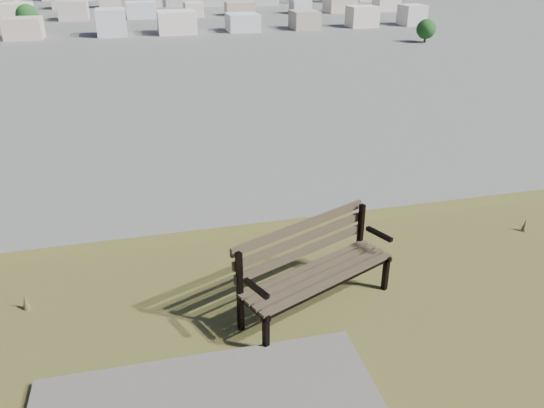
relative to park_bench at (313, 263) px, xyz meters
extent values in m
cube|color=#3E3223|center=(0.11, -0.25, -0.09)|extent=(1.64, 0.78, 0.03)
cube|color=#3E3223|center=(0.06, -0.15, -0.09)|extent=(1.64, 0.78, 0.03)
cube|color=#3E3223|center=(0.02, -0.04, -0.09)|extent=(1.64, 0.78, 0.03)
cube|color=#3E3223|center=(-0.03, 0.07, -0.09)|extent=(1.64, 0.78, 0.03)
cube|color=#3E3223|center=(-0.06, 0.14, 0.07)|extent=(1.62, 0.74, 0.10)
cube|color=#3E3223|center=(-0.07, 0.16, 0.21)|extent=(1.62, 0.74, 0.10)
cube|color=#3E3223|center=(-0.08, 0.18, 0.35)|extent=(1.62, 0.74, 0.10)
cube|color=black|center=(-0.65, -0.61, -0.30)|extent=(0.07, 0.07, 0.43)
cube|color=black|center=(-0.82, -0.22, -0.07)|extent=(0.07, 0.07, 0.90)
cube|color=black|center=(-0.73, -0.43, -0.12)|extent=(0.24, 0.47, 0.05)
cube|color=black|center=(-0.71, -0.47, 0.13)|extent=(0.19, 0.34, 0.04)
cube|color=black|center=(0.89, 0.07, -0.30)|extent=(0.07, 0.07, 0.43)
cube|color=black|center=(0.72, 0.45, -0.07)|extent=(0.07, 0.07, 0.90)
cube|color=black|center=(0.81, 0.24, -0.12)|extent=(0.24, 0.47, 0.05)
cube|color=black|center=(0.83, 0.20, 0.13)|extent=(0.19, 0.34, 0.04)
cube|color=black|center=(0.12, -0.26, -0.13)|extent=(1.63, 0.74, 0.04)
cube|color=black|center=(-0.03, 0.08, -0.13)|extent=(1.63, 0.74, 0.04)
cone|color=brown|center=(-2.98, 0.65, -0.42)|extent=(0.08, 0.08, 0.19)
cone|color=brown|center=(3.32, 0.85, -0.43)|extent=(0.08, 0.08, 0.18)
cube|color=#B7AB9D|center=(-35.08, 197.65, -22.02)|extent=(11.00, 11.00, 7.00)
cube|color=#C0AA98|center=(-11.08, 197.65, -22.02)|extent=(11.00, 11.00, 7.00)
cube|color=silver|center=(12.92, 197.65, -22.02)|extent=(11.00, 11.00, 7.00)
cube|color=beige|center=(36.92, 197.65, -22.02)|extent=(11.00, 11.00, 7.00)
cube|color=tan|center=(60.92, 197.65, -22.02)|extent=(11.00, 11.00, 7.00)
cube|color=beige|center=(84.92, 197.65, -22.02)|extent=(11.00, 11.00, 7.00)
cube|color=beige|center=(108.92, 197.65, -22.02)|extent=(11.00, 11.00, 7.00)
cube|color=silver|center=(-47.08, 247.65, -22.02)|extent=(11.00, 11.00, 7.00)
cube|color=beige|center=(-23.08, 247.65, -22.02)|extent=(11.00, 11.00, 7.00)
cube|color=tan|center=(0.92, 247.65, -22.02)|extent=(11.00, 11.00, 7.00)
cube|color=beige|center=(24.92, 247.65, -22.02)|extent=(11.00, 11.00, 7.00)
cube|color=beige|center=(48.92, 247.65, -22.02)|extent=(11.00, 11.00, 7.00)
cube|color=silver|center=(72.92, 247.65, -22.02)|extent=(11.00, 11.00, 7.00)
cube|color=#B7AB9D|center=(96.92, 247.65, -22.02)|extent=(11.00, 11.00, 7.00)
cube|color=#C0AA98|center=(120.92, 247.65, -22.02)|extent=(11.00, 11.00, 7.00)
cube|color=beige|center=(-59.08, 297.65, -22.02)|extent=(11.00, 11.00, 7.00)
cube|color=beige|center=(-35.08, 297.65, -22.02)|extent=(11.00, 11.00, 7.00)
cube|color=silver|center=(-11.08, 297.65, -22.02)|extent=(11.00, 11.00, 7.00)
cylinder|color=#2F2017|center=(90.92, 157.65, -24.47)|extent=(0.80, 0.80, 2.10)
sphere|color=black|center=(90.92, 157.65, -21.32)|extent=(6.30, 6.30, 6.30)
cylinder|color=#2F2017|center=(-39.08, 217.65, -24.17)|extent=(0.80, 0.80, 2.70)
sphere|color=black|center=(-39.08, 217.65, -20.12)|extent=(8.10, 8.10, 8.10)
cylinder|color=#2F2017|center=(130.92, 277.65, -24.54)|extent=(0.80, 0.80, 1.95)
cylinder|color=#2F2017|center=(40.92, 297.65, -24.47)|extent=(0.80, 0.80, 2.10)
camera|label=1|loc=(-1.56, -4.45, 2.98)|focal=35.00mm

